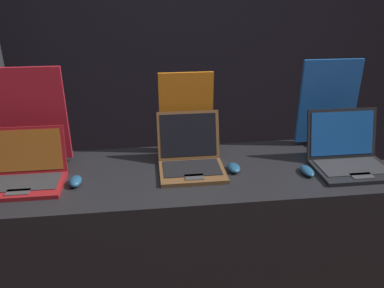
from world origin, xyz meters
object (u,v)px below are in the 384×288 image
object	(u,v)px
promo_stand_front	(30,119)
mouse_back	(307,171)
laptop_middle	(191,157)
promo_stand_middle	(186,115)
promo_stand_back	(328,105)
laptop_front	(24,172)
mouse_middle	(234,168)
laptop_back	(349,155)
mouse_front	(75,181)

from	to	relation	value
promo_stand_front	mouse_back	distance (m)	1.43
laptop_middle	promo_stand_middle	bearing A→B (deg)	90.00
promo_stand_front	promo_stand_back	world-z (taller)	promo_stand_front
laptop_front	mouse_back	world-z (taller)	laptop_front
laptop_middle	mouse_middle	bearing A→B (deg)	-16.47
laptop_front	mouse_back	xyz separation A→B (m)	(1.39, -0.08, -0.04)
laptop_middle	promo_stand_back	size ratio (longest dim) A/B	0.68
mouse_middle	promo_stand_middle	world-z (taller)	promo_stand_middle
promo_stand_front	promo_stand_middle	bearing A→B (deg)	3.69
laptop_middle	laptop_back	distance (m)	0.82
laptop_back	mouse_front	bearing A→B (deg)	-178.97
laptop_front	promo_stand_middle	distance (m)	0.87
mouse_middle	promo_stand_back	distance (m)	0.70
mouse_front	laptop_back	distance (m)	1.38
mouse_front	laptop_middle	distance (m)	0.58
laptop_front	mouse_front	size ratio (longest dim) A/B	3.75
promo_stand_middle	laptop_back	bearing A→B (deg)	-19.95
mouse_front	laptop_back	xyz separation A→B (m)	(1.38, 0.02, 0.04)
promo_stand_middle	laptop_back	world-z (taller)	promo_stand_middle
promo_stand_front	laptop_middle	world-z (taller)	promo_stand_front
mouse_back	promo_stand_back	size ratio (longest dim) A/B	0.23
promo_stand_middle	laptop_back	xyz separation A→B (m)	(0.82, -0.30, -0.15)
laptop_middle	promo_stand_front	bearing A→B (deg)	168.98
promo_stand_front	laptop_front	bearing A→B (deg)	-90.00
laptop_middle	laptop_back	bearing A→B (deg)	-6.04
promo_stand_back	mouse_middle	bearing A→B (deg)	-155.51
promo_stand_front	laptop_back	size ratio (longest dim) A/B	1.34
laptop_back	promo_stand_middle	bearing A→B (deg)	160.05
mouse_middle	mouse_front	bearing A→B (deg)	-176.51
laptop_back	promo_stand_back	world-z (taller)	promo_stand_back
promo_stand_front	promo_stand_middle	xyz separation A→B (m)	(0.81, 0.05, -0.03)
mouse_front	promo_stand_back	size ratio (longest dim) A/B	0.20
laptop_front	mouse_front	bearing A→B (deg)	-11.78
mouse_front	laptop_middle	bearing A→B (deg)	11.08
mouse_middle	mouse_back	bearing A→B (deg)	-11.44
mouse_back	promo_stand_front	bearing A→B (deg)	168.01
laptop_front	mouse_front	distance (m)	0.25
mouse_front	promo_stand_middle	size ratio (longest dim) A/B	0.22
mouse_middle	laptop_back	xyz separation A→B (m)	(0.60, -0.02, 0.05)
promo_stand_back	laptop_front	bearing A→B (deg)	-170.51
mouse_back	promo_stand_back	distance (m)	0.48
laptop_front	promo_stand_front	xyz separation A→B (m)	(0.00, 0.22, 0.19)
promo_stand_middle	mouse_front	bearing A→B (deg)	-150.53
laptop_front	mouse_front	xyz separation A→B (m)	(0.24, -0.05, -0.04)
mouse_middle	laptop_middle	bearing A→B (deg)	163.53
promo_stand_front	promo_stand_back	bearing A→B (deg)	1.87
laptop_front	mouse_middle	distance (m)	1.02
laptop_middle	mouse_middle	distance (m)	0.23
mouse_back	laptop_back	bearing A→B (deg)	11.83
laptop_back	promo_stand_back	distance (m)	0.35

